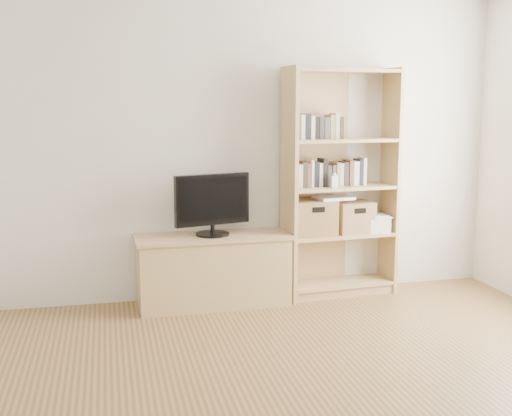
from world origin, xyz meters
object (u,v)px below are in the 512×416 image
object	(u,v)px
laptop	(334,198)
television	(212,205)
tv_stand	(213,271)
basket_left	(312,217)
basket_right	(352,217)
bookshelf	(340,183)
baby_monitor	(334,182)

from	to	relation	value
laptop	television	bearing A→B (deg)	171.87
television	laptop	distance (m)	1.06
television	laptop	size ratio (longest dim) A/B	2.07
tv_stand	basket_left	distance (m)	0.97
television	laptop	xyz separation A→B (m)	(1.06, 0.02, 0.02)
basket_right	tv_stand	bearing A→B (deg)	175.79
tv_stand	television	distance (m)	0.56
bookshelf	television	xyz separation A→B (m)	(-1.13, -0.06, -0.14)
bookshelf	basket_left	world-z (taller)	bookshelf
basket_right	television	bearing A→B (deg)	175.79
television	basket_left	bearing A→B (deg)	-12.77
basket_left	laptop	size ratio (longest dim) A/B	1.18
basket_right	laptop	bearing A→B (deg)	-176.11
tv_stand	bookshelf	xyz separation A→B (m)	(1.13, 0.06, 0.70)
television	baby_monitor	size ratio (longest dim) A/B	6.30
tv_stand	basket_right	world-z (taller)	basket_right
laptop	basket_left	bearing A→B (deg)	169.68
tv_stand	basket_right	size ratio (longest dim) A/B	3.76
laptop	baby_monitor	bearing A→B (deg)	-117.32
tv_stand	laptop	world-z (taller)	laptop
bookshelf	basket_left	distance (m)	0.39
basket_left	laptop	bearing A→B (deg)	-3.27
bookshelf	television	bearing A→B (deg)	177.74
tv_stand	baby_monitor	size ratio (longest dim) A/B	12.00
television	basket_right	world-z (taller)	television
television	baby_monitor	world-z (taller)	television
tv_stand	bookshelf	size ratio (longest dim) A/B	0.63
tv_stand	basket_left	bearing A→B (deg)	0.33
television	basket_right	bearing A→B (deg)	-11.76
tv_stand	laptop	size ratio (longest dim) A/B	3.95
bookshelf	television	size ratio (longest dim) A/B	3.04
baby_monitor	basket_right	size ratio (longest dim) A/B	0.31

